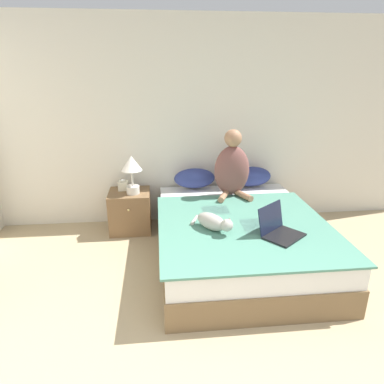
# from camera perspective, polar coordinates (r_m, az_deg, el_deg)

# --- Properties ---
(wall_back) EXTENTS (6.18, 0.05, 2.55)m
(wall_back) POSITION_cam_1_polar(r_m,az_deg,el_deg) (4.39, 1.67, 11.25)
(wall_back) COLOR beige
(wall_back) RESTS_ON ground_plane
(bed) EXTENTS (1.68, 2.12, 0.50)m
(bed) POSITION_cam_1_polar(r_m,az_deg,el_deg) (3.69, 7.74, -7.58)
(bed) COLOR brown
(bed) RESTS_ON ground_plane
(pillow_near) EXTENTS (0.52, 0.21, 0.26)m
(pillow_near) POSITION_cam_1_polar(r_m,az_deg,el_deg) (4.33, 0.42, 2.29)
(pillow_near) COLOR navy
(pillow_near) RESTS_ON bed
(pillow_far) EXTENTS (0.52, 0.21, 0.26)m
(pillow_far) POSITION_cam_1_polar(r_m,az_deg,el_deg) (4.47, 9.80, 2.55)
(pillow_far) COLOR navy
(pillow_far) RESTS_ON bed
(person_sitting) EXTENTS (0.42, 0.41, 0.79)m
(person_sitting) POSITION_cam_1_polar(r_m,az_deg,el_deg) (4.08, 6.68, 4.03)
(person_sitting) COLOR brown
(person_sitting) RESTS_ON bed
(cat_tabby) EXTENTS (0.36, 0.48, 0.17)m
(cat_tabby) POSITION_cam_1_polar(r_m,az_deg,el_deg) (3.23, 3.63, -5.01)
(cat_tabby) COLOR #A8A399
(cat_tabby) RESTS_ON bed
(laptop_open) EXTENTS (0.47, 0.47, 0.27)m
(laptop_open) POSITION_cam_1_polar(r_m,az_deg,el_deg) (3.23, 14.36, -6.08)
(laptop_open) COLOR black
(laptop_open) RESTS_ON bed
(nightstand) EXTENTS (0.50, 0.48, 0.51)m
(nightstand) POSITION_cam_1_polar(r_m,az_deg,el_deg) (4.36, -10.24, -3.14)
(nightstand) COLOR brown
(nightstand) RESTS_ON ground_plane
(table_lamp) EXTENTS (0.25, 0.25, 0.47)m
(table_lamp) POSITION_cam_1_polar(r_m,az_deg,el_deg) (4.11, -10.03, 3.93)
(table_lamp) COLOR beige
(table_lamp) RESTS_ON nightstand
(tissue_box) EXTENTS (0.12, 0.12, 0.14)m
(tissue_box) POSITION_cam_1_polar(r_m,az_deg,el_deg) (4.34, -11.39, 1.09)
(tissue_box) COLOR beige
(tissue_box) RESTS_ON nightstand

